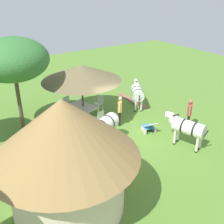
{
  "coord_description": "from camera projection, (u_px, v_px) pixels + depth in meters",
  "views": [
    {
      "loc": [
        -9.06,
        7.04,
        6.81
      ],
      "look_at": [
        1.06,
        0.32,
        1.0
      ],
      "focal_mm": 43.37,
      "sensor_mm": 36.0,
      "label": 1
    }
  ],
  "objects": [
    {
      "name": "shade_umbrella",
      "position": [
        81.0,
        73.0,
        13.96
      ],
      "size": [
        4.2,
        4.2,
        3.03
      ],
      "color": "#4C4034",
      "rests_on": "ground_plane"
    },
    {
      "name": "patio_chair_near_lawn",
      "position": [
        63.0,
        117.0,
        14.02
      ],
      "size": [
        0.51,
        0.49,
        0.9
      ],
      "rotation": [
        0.0,
        0.0,
        -2.96
      ],
      "color": "silver",
      "rests_on": "ground_plane"
    },
    {
      "name": "patio_chair_east_end",
      "position": [
        67.0,
        103.0,
        15.66
      ],
      "size": [
        0.52,
        0.53,
        0.9
      ],
      "rotation": [
        0.0,
        0.0,
        -4.45
      ],
      "color": "silver",
      "rests_on": "ground_plane"
    },
    {
      "name": "patio_chair_west_end",
      "position": [
        99.0,
        102.0,
        15.81
      ],
      "size": [
        0.55,
        0.54,
        0.9
      ],
      "rotation": [
        0.0,
        0.0,
        0.32
      ],
      "color": "white",
      "rests_on": "ground_plane"
    },
    {
      "name": "zebra_by_umbrella",
      "position": [
        137.0,
        92.0,
        16.02
      ],
      "size": [
        1.85,
        1.32,
        1.49
      ],
      "rotation": [
        0.0,
        0.0,
        4.17
      ],
      "color": "silver",
      "rests_on": "ground_plane"
    },
    {
      "name": "patio_dining_table",
      "position": [
        83.0,
        107.0,
        14.8
      ],
      "size": [
        1.8,
        1.35,
        0.74
      ],
      "rotation": [
        0.0,
        0.0,
        0.29
      ],
      "color": "silver",
      "rests_on": "ground_plane"
    },
    {
      "name": "patio_chair_near_hut",
      "position": [
        100.0,
        117.0,
        14.0
      ],
      "size": [
        0.5,
        0.51,
        0.9
      ],
      "rotation": [
        0.0,
        0.0,
        -1.38
      ],
      "color": "silver",
      "rests_on": "ground_plane"
    },
    {
      "name": "standing_watcher",
      "position": [
        189.0,
        111.0,
        13.56
      ],
      "size": [
        0.45,
        0.47,
        1.64
      ],
      "rotation": [
        0.0,
        0.0,
        -0.84
      ],
      "color": "black",
      "rests_on": "ground_plane"
    },
    {
      "name": "thatched_hut",
      "position": [
        65.0,
        151.0,
        8.23
      ],
      "size": [
        4.62,
        4.62,
        3.91
      ],
      "rotation": [
        0.0,
        0.0,
        5.49
      ],
      "color": "beige",
      "rests_on": "ground_plane"
    },
    {
      "name": "striped_lounge_chair",
      "position": [
        149.0,
        127.0,
        13.6
      ],
      "size": [
        0.91,
        0.73,
        0.64
      ],
      "rotation": [
        0.0,
        0.0,
        4.44
      ],
      "color": "#2F77BC",
      "rests_on": "ground_plane"
    },
    {
      "name": "brick_patio_kerb",
      "position": [
        132.0,
        100.0,
        17.24
      ],
      "size": [
        2.81,
        0.43,
        0.08
      ],
      "primitive_type": "cube",
      "rotation": [
        0.0,
        0.0,
        3.12
      ],
      "color": "#99604A",
      "rests_on": "ground_plane"
    },
    {
      "name": "acacia_tree_left_background",
      "position": [
        12.0,
        60.0,
        12.22
      ],
      "size": [
        3.32,
        3.32,
        4.69
      ],
      "color": "#4E4235",
      "rests_on": "ground_plane"
    },
    {
      "name": "guest_beside_umbrella",
      "position": [
        120.0,
        108.0,
        13.92
      ],
      "size": [
        0.5,
        0.42,
        1.64
      ],
      "rotation": [
        0.0,
        0.0,
        5.67
      ],
      "color": "black",
      "rests_on": "ground_plane"
    },
    {
      "name": "zebra_toward_hut",
      "position": [
        104.0,
        126.0,
        12.08
      ],
      "size": [
        1.22,
        1.95,
        1.58
      ],
      "rotation": [
        0.0,
        0.0,
        0.43
      ],
      "color": "silver",
      "rests_on": "ground_plane"
    },
    {
      "name": "zebra_nearest_camera",
      "position": [
        188.0,
        128.0,
        12.09
      ],
      "size": [
        2.03,
        1.04,
        1.5
      ],
      "rotation": [
        0.0,
        0.0,
        5.02
      ],
      "color": "silver",
      "rests_on": "ground_plane"
    },
    {
      "name": "ground_plane",
      "position": [
        129.0,
        137.0,
        13.26
      ],
      "size": [
        36.0,
        36.0,
        0.0
      ],
      "primitive_type": "plane",
      "color": "#588430"
    }
  ]
}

